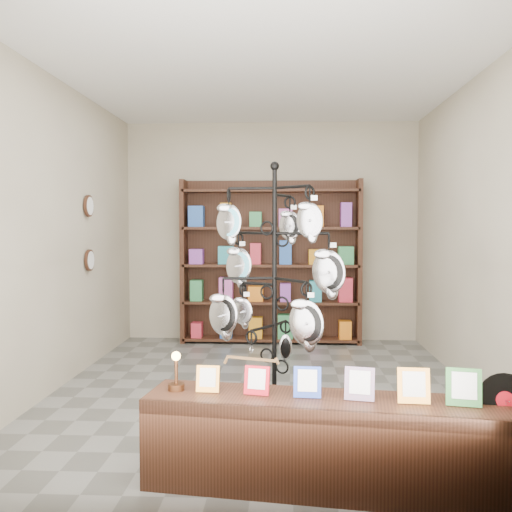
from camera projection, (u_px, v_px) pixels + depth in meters
The scene contains 6 objects.
ground at pixel (264, 390), 5.47m from camera, with size 5.00×5.00×0.00m, color slate.
room_envelope at pixel (264, 197), 5.38m from camera, with size 5.00×5.00×5.00m.
display_tree at pixel (274, 279), 4.23m from camera, with size 1.13×1.13×2.05m.
front_shelf at pixel (333, 444), 3.40m from camera, with size 2.29×0.75×0.80m.
back_shelving at pixel (271, 267), 7.71m from camera, with size 2.42×0.36×2.20m.
wall_clocks at pixel (89, 233), 6.29m from camera, with size 0.03×0.24×0.84m.
Camera 1 is at (0.20, -5.39, 1.58)m, focal length 40.00 mm.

